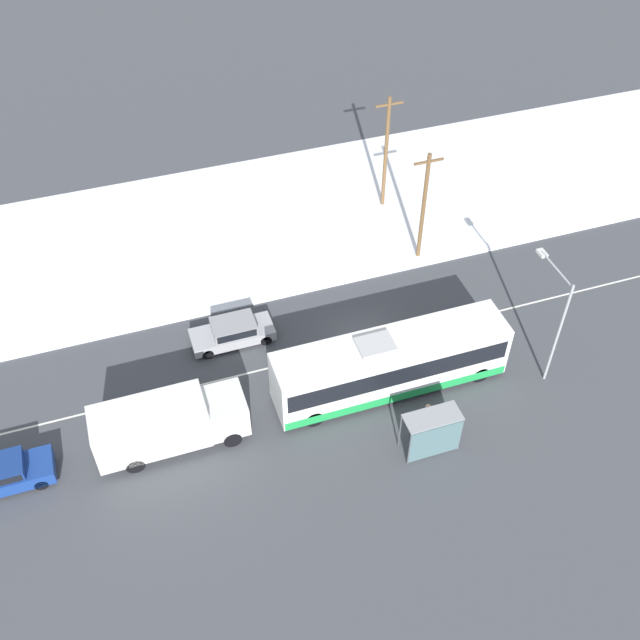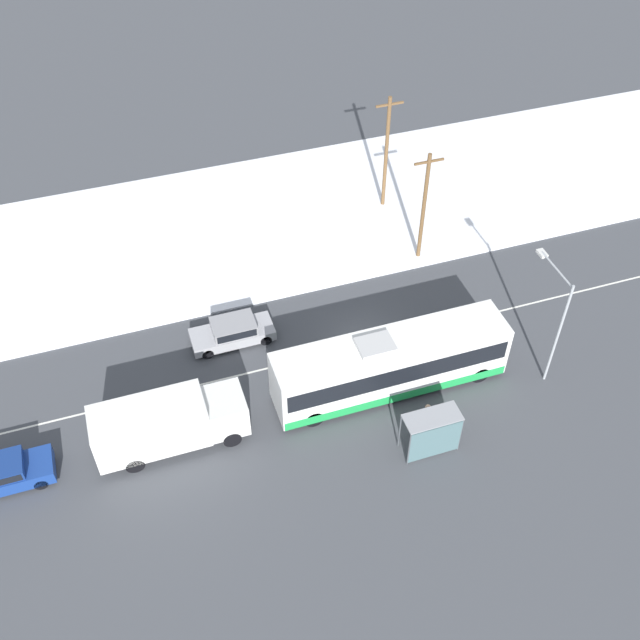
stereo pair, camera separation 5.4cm
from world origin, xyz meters
name	(u,v)px [view 1 (the left image)]	position (x,y,z in m)	size (l,w,h in m)	color
ground_plane	(365,344)	(0.00, 0.00, 0.00)	(120.00, 120.00, 0.00)	#424449
snow_lot	(299,215)	(0.00, 12.36, 0.06)	(80.00, 14.70, 0.12)	white
lane_marking_center	(365,344)	(0.00, 0.00, 0.00)	(60.00, 0.12, 0.00)	silver
city_bus	(390,364)	(0.04, -3.20, 1.73)	(12.11, 2.57, 3.56)	white
box_truck	(167,423)	(-11.37, -3.23, 1.62)	(7.24, 2.30, 2.90)	silver
sedan_car	(233,331)	(-6.82, 2.55, 0.78)	(4.54, 1.80, 1.42)	#9E9EA3
parked_car_near_truck	(1,474)	(-19.13, -3.03, 0.80)	(4.58, 1.80, 1.47)	navy
pedestrian_at_stop	(427,414)	(0.77, -6.26, 1.07)	(0.63, 0.28, 1.74)	#23232D
bus_shelter	(434,431)	(0.39, -7.68, 1.67)	(2.72, 1.20, 2.40)	gray
streetlamp	(555,311)	(8.05, -4.61, 4.29)	(0.36, 3.13, 6.59)	#9EA3A8
utility_pole_roadside	(424,206)	(5.77, 5.98, 3.88)	(1.80, 0.24, 7.39)	brown
utility_pole_snowlot	(386,152)	(5.70, 11.70, 4.15)	(1.80, 0.24, 7.94)	brown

